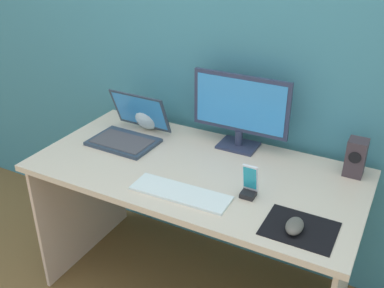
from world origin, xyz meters
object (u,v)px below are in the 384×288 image
object	(u,v)px
monitor	(240,109)
phone_in_dock	(249,185)
speaker_right	(356,157)
fishbowl	(150,114)
keyboard_external	(180,193)
laptop	(129,131)
mouse	(295,226)

from	to	relation	value
monitor	phone_in_dock	world-z (taller)	monitor
speaker_right	fishbowl	world-z (taller)	speaker_right
speaker_right	keyboard_external	distance (m)	0.74
phone_in_dock	laptop	bearing A→B (deg)	165.16
laptop	phone_in_dock	size ratio (longest dim) A/B	2.28
laptop	mouse	bearing A→B (deg)	-18.92
monitor	mouse	xyz separation A→B (m)	(0.41, -0.49, -0.17)
monitor	phone_in_dock	bearing A→B (deg)	-61.61
keyboard_external	phone_in_dock	size ratio (longest dim) A/B	2.90
mouse	monitor	bearing A→B (deg)	127.35
speaker_right	fishbowl	distance (m)	1.01
laptop	mouse	xyz separation A→B (m)	(0.91, -0.31, -0.02)
monitor	laptop	size ratio (longest dim) A/B	1.46
phone_in_dock	keyboard_external	bearing A→B (deg)	-154.66
fishbowl	speaker_right	bearing A→B (deg)	0.55
fishbowl	phone_in_dock	bearing A→B (deg)	-27.24
monitor	fishbowl	distance (m)	0.50
keyboard_external	mouse	distance (m)	0.46
mouse	phone_in_dock	distance (m)	0.26
monitor	phone_in_dock	xyz separation A→B (m)	(0.20, -0.36, -0.14)
monitor	laptop	xyz separation A→B (m)	(-0.50, -0.18, -0.15)
laptop	speaker_right	bearing A→B (deg)	9.69
laptop	fishbowl	xyz separation A→B (m)	(0.02, 0.16, 0.03)
laptop	keyboard_external	bearing A→B (deg)	-33.35
laptop	phone_in_dock	world-z (taller)	laptop
monitor	speaker_right	distance (m)	0.54
keyboard_external	mouse	bearing A→B (deg)	-3.39
speaker_right	mouse	bearing A→B (deg)	-102.69
fishbowl	mouse	world-z (taller)	fishbowl
monitor	fishbowl	world-z (taller)	monitor
keyboard_external	laptop	bearing A→B (deg)	145.10
fishbowl	phone_in_dock	world-z (taller)	fishbowl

